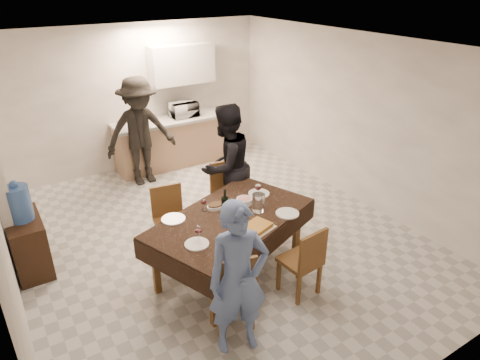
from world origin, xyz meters
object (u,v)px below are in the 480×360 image
at_px(person_far, 226,166).
at_px(console, 29,244).
at_px(person_near, 238,280).
at_px(microwave, 184,109).
at_px(person_kitchen, 140,132).
at_px(dining_table, 231,219).
at_px(water_pitcher, 258,203).
at_px(wine_bottle, 225,203).
at_px(savoury_tart, 256,227).
at_px(water_jug, 18,204).

bearing_deg(person_far, console, -23.11).
bearing_deg(console, person_near, -57.26).
relative_size(microwave, person_far, 0.28).
bearing_deg(person_kitchen, dining_table, -89.89).
xyz_separation_m(console, water_pitcher, (2.44, -1.39, 0.52)).
height_order(wine_bottle, person_near, person_near).
xyz_separation_m(water_pitcher, person_far, (0.20, 1.10, 0.02)).
height_order(microwave, person_far, person_far).
xyz_separation_m(savoury_tart, person_near, (-0.65, -0.67, 0.01)).
distance_m(console, water_pitcher, 2.85).
bearing_deg(microwave, person_near, 70.62).
xyz_separation_m(dining_table, wine_bottle, (-0.05, 0.05, 0.21)).
xyz_separation_m(wine_bottle, person_near, (-0.50, -1.10, -0.14)).
xyz_separation_m(water_jug, wine_bottle, (2.04, -1.29, 0.01)).
xyz_separation_m(water_jug, person_near, (1.54, -2.39, -0.13)).
xyz_separation_m(water_jug, microwave, (3.11, 2.08, 0.12)).
relative_size(console, wine_bottle, 2.25).
xyz_separation_m(dining_table, person_kitchen, (-0.01, 2.97, 0.20)).
relative_size(person_near, person_far, 0.89).
bearing_deg(person_far, person_near, 45.49).
height_order(water_jug, water_pitcher, water_jug).
xyz_separation_m(wine_bottle, savoury_tart, (0.15, -0.43, -0.15)).
relative_size(wine_bottle, water_pitcher, 1.54).
bearing_deg(wine_bottle, dining_table, -45.00).
bearing_deg(water_pitcher, water_jug, 150.32).
bearing_deg(person_near, console, 138.51).
bearing_deg(dining_table, person_far, 41.35).
bearing_deg(person_near, dining_table, 78.12).
bearing_deg(person_near, savoury_tart, 61.64).
height_order(savoury_tart, person_far, person_far).
bearing_deg(water_jug, person_kitchen, 38.06).
height_order(savoury_tart, person_near, person_near).
distance_m(water_pitcher, person_far, 1.12).
relative_size(dining_table, wine_bottle, 6.53).
relative_size(water_jug, water_pitcher, 1.92).
distance_m(water_jug, water_pitcher, 2.80).
distance_m(person_far, person_kitchen, 2.00).
distance_m(water_jug, wine_bottle, 2.41).
relative_size(dining_table, savoury_tart, 5.68).
bearing_deg(savoury_tart, water_pitcher, 52.85).
relative_size(person_far, person_kitchen, 0.96).
distance_m(dining_table, person_far, 1.20).
height_order(savoury_tart, microwave, microwave).
xyz_separation_m(dining_table, microwave, (1.02, 3.42, 0.32)).
xyz_separation_m(person_far, person_kitchen, (-0.56, 1.92, 0.04)).
distance_m(dining_table, water_jug, 2.49).
xyz_separation_m(dining_table, person_far, (0.55, 1.05, 0.16)).
bearing_deg(microwave, console, 33.78).
relative_size(savoury_tart, microwave, 0.79).
relative_size(dining_table, person_near, 1.41).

